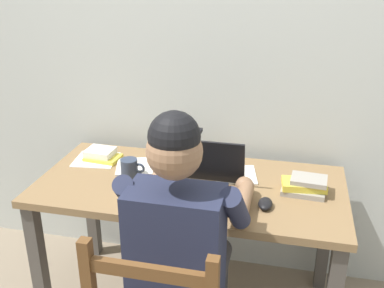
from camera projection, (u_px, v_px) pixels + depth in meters
name	position (u px, v px, depth m)	size (l,w,h in m)	color
back_wall	(209.00, 40.00, 2.27)	(6.00, 0.04, 2.60)	beige
desk	(190.00, 201.00, 2.15)	(1.43, 0.69, 0.71)	olive
seated_person	(183.00, 241.00, 1.74)	(0.50, 0.60, 1.24)	#232842
laptop	(204.00, 183.00, 1.99)	(0.33, 0.29, 0.23)	black
computer_mouse	(265.00, 204.00, 1.90)	(0.06, 0.10, 0.03)	black
coffee_mug_white	(130.00, 193.00, 1.93)	(0.12, 0.08, 0.09)	white
coffee_mug_dark	(184.00, 152.00, 2.32)	(0.12, 0.08, 0.10)	#2D384C
coffee_mug_spare	(130.00, 168.00, 2.16)	(0.12, 0.08, 0.09)	#2D384C
book_stack_main	(305.00, 185.00, 2.02)	(0.20, 0.16, 0.08)	gray
book_stack_side	(101.00, 155.00, 2.36)	(0.19, 0.15, 0.05)	gold
paper_pile_near_laptop	(96.00, 160.00, 2.35)	(0.21, 0.20, 0.00)	white
paper_pile_back_corner	(135.00, 166.00, 2.27)	(0.18, 0.19, 0.01)	white
paper_pile_side	(236.00, 175.00, 2.19)	(0.19, 0.20, 0.01)	white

